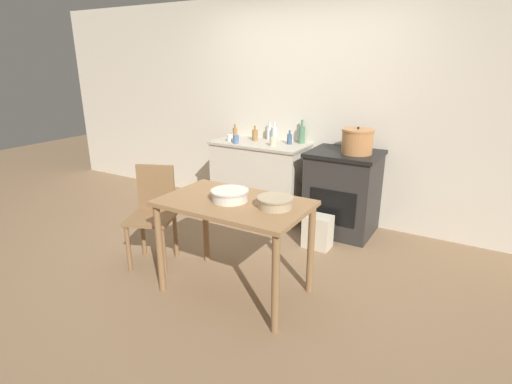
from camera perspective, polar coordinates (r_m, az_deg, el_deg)
The scene contains 19 objects.
ground_plane at distance 3.88m, azimuth -3.35°, elevation -10.00°, with size 14.00×14.00×0.00m, color #896B4C.
wall_back at distance 4.84m, azimuth 7.01°, elevation 11.56°, with size 8.00×0.07×2.55m.
counter_cabinet at distance 4.92m, azimuth 0.58°, elevation 1.98°, with size 1.15×0.59×0.90m.
stove at distance 4.48m, azimuth 12.27°, elevation -0.03°, with size 0.74×0.66×0.91m.
work_table at distance 3.15m, azimuth -3.09°, elevation -3.31°, with size 1.16×0.71×0.80m.
chair at distance 3.83m, azimuth -14.46°, elevation -2.76°, with size 0.52×0.52×0.92m.
flour_sack at distance 4.14m, azimuth 8.79°, elevation -5.60°, with size 0.28×0.20×0.34m, color beige.
stock_pot at distance 4.27m, azimuth 14.27°, elevation 7.03°, with size 0.33×0.33×0.28m.
mixing_bowl_large at distance 3.11m, azimuth -3.77°, elevation -0.39°, with size 0.30×0.30×0.09m.
mixing_bowl_small at distance 2.96m, azimuth 2.76°, elevation -1.40°, with size 0.28×0.28×0.08m.
bottle_far_left at distance 4.98m, azimuth 1.91°, elevation 8.43°, with size 0.07×0.07×0.21m.
bottle_left at distance 5.14m, azimuth -3.00°, elevation 8.53°, with size 0.06×0.06×0.17m.
bottle_mid_left at distance 4.72m, azimuth 4.81°, elevation 7.58°, with size 0.06×0.06×0.16m.
bottle_center_left at distance 4.87m, azimuth 2.65°, elevation 8.29°, with size 0.06×0.06×0.23m.
bottle_center at distance 4.78m, azimuth 6.56°, elevation 8.20°, with size 0.08×0.08×0.28m.
bottle_center_right at distance 4.92m, azimuth -0.16°, elevation 8.17°, with size 0.07×0.07×0.18m.
cup_mid_right at distance 4.76m, azimuth -2.89°, elevation 7.54°, with size 0.07×0.07×0.10m, color #4C6B99.
cup_right at distance 4.61m, azimuth 2.45°, elevation 7.19°, with size 0.08×0.08×0.10m, color beige.
cup_far_right at distance 4.88m, azimuth -3.72°, elevation 7.72°, with size 0.08×0.08×0.08m, color silver.
Camera 1 is at (1.91, -2.82, 1.85)m, focal length 28.00 mm.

